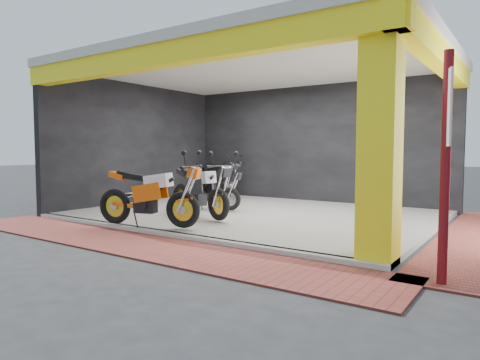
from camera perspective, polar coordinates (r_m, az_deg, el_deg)
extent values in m
plane|color=#2D2D30|center=(8.79, -4.93, -6.49)|extent=(80.00, 80.00, 0.00)
cube|color=white|center=(10.38, 2.10, -4.58)|extent=(8.00, 6.00, 0.10)
cube|color=beige|center=(10.46, 2.16, 15.03)|extent=(8.40, 6.40, 0.20)
cube|color=black|center=(13.00, 9.47, 4.61)|extent=(8.20, 0.20, 3.50)
cube|color=black|center=(12.93, -13.47, 4.56)|extent=(0.20, 6.20, 3.50)
cube|color=#FEEE15|center=(6.18, 18.18, 5.21)|extent=(0.50, 0.50, 3.50)
cube|color=#FEEE15|center=(8.08, -9.76, 16.10)|extent=(8.40, 0.30, 0.40)
cube|color=#FEEE15|center=(8.97, 25.08, 14.56)|extent=(0.30, 6.40, 0.40)
cube|color=white|center=(8.03, -9.58, -7.17)|extent=(8.00, 0.20, 0.10)
cube|color=brown|center=(7.51, -13.75, -8.29)|extent=(9.00, 1.40, 0.03)
cylinder|color=maroon|center=(5.49, 25.69, 1.20)|extent=(0.11, 0.11, 2.74)
cube|color=white|center=(5.50, 25.91, 8.61)|extent=(0.15, 0.37, 0.88)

